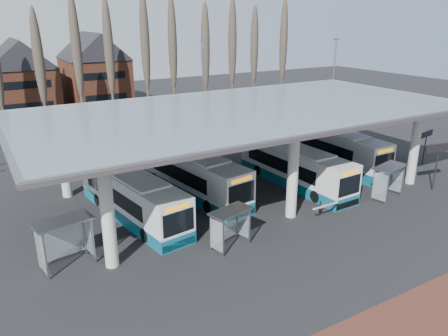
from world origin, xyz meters
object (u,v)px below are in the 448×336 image
bus_3 (330,148)px  shelter_0 (63,232)px  bus_0 (132,197)px  bus_1 (190,174)px  bus_2 (294,167)px  shelter_1 (229,220)px  shelter_2 (387,175)px

bus_3 → shelter_0: 24.52m
bus_0 → bus_1: 5.46m
bus_2 → shelter_1: bearing=-150.6°
shelter_0 → shelter_2: shelter_0 is taller
bus_3 → bus_1: bearing=178.5°
bus_1 → shelter_0: size_ratio=3.77×
bus_1 → shelter_2: 14.22m
bus_2 → shelter_1: size_ratio=4.09×
bus_0 → bus_1: bus_1 is taller
bus_2 → bus_3: size_ratio=0.96×
shelter_1 → bus_3: bearing=13.5°
shelter_2 → bus_1: bearing=132.4°
shelter_2 → bus_3: bearing=62.8°
bus_3 → shelter_2: size_ratio=3.94×
bus_0 → shelter_0: (-5.04, -3.96, 0.53)m
bus_2 → bus_0: bearing=174.4°
bus_3 → bus_2: bearing=-159.5°
bus_2 → shelter_0: bus_2 is taller
bus_1 → bus_2: (7.73, -2.54, -0.06)m
bus_1 → bus_3: 13.70m
shelter_2 → shelter_1: bearing=168.6°
bus_1 → shelter_0: bus_1 is taller
bus_2 → shelter_2: bearing=-57.9°
bus_1 → shelter_2: bus_1 is taller
bus_1 → shelter_2: size_ratio=3.99×
shelter_0 → bus_1: bearing=19.7°
bus_3 → shelter_1: (-15.44, -8.16, 0.17)m
shelter_1 → shelter_2: bearing=-13.3°
bus_2 → shelter_1: 11.16m
shelter_2 → shelter_0: bearing=161.3°
bus_0 → bus_3: (18.84, 1.57, 0.08)m
bus_1 → bus_3: bearing=-9.1°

